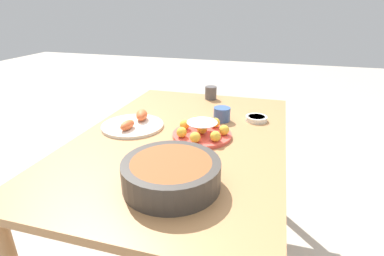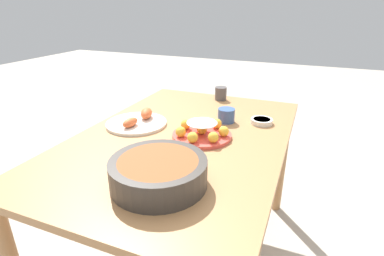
# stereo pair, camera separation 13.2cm
# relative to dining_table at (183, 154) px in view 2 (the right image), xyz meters

# --- Properties ---
(dining_table) EXTENTS (1.34, 0.90, 0.73)m
(dining_table) POSITION_rel_dining_table_xyz_m (0.00, 0.00, 0.00)
(dining_table) COLOR #A87547
(dining_table) RESTS_ON ground_plane
(cake_plate) EXTENTS (0.26, 0.26, 0.08)m
(cake_plate) POSITION_rel_dining_table_xyz_m (-0.01, 0.09, 0.12)
(cake_plate) COLOR #E04C42
(cake_plate) RESTS_ON dining_table
(serving_bowl) EXTENTS (0.32, 0.32, 0.09)m
(serving_bowl) POSITION_rel_dining_table_xyz_m (0.39, 0.09, 0.14)
(serving_bowl) COLOR #3D3833
(serving_bowl) RESTS_ON dining_table
(sauce_bowl) EXTENTS (0.11, 0.11, 0.02)m
(sauce_bowl) POSITION_rel_dining_table_xyz_m (-0.28, 0.30, 0.11)
(sauce_bowl) COLOR silver
(sauce_bowl) RESTS_ON dining_table
(seafood_platter) EXTENTS (0.29, 0.29, 0.06)m
(seafood_platter) POSITION_rel_dining_table_xyz_m (-0.04, -0.26, 0.11)
(seafood_platter) COLOR silver
(seafood_platter) RESTS_ON dining_table
(cup_near) EXTENTS (0.07, 0.07, 0.08)m
(cup_near) POSITION_rel_dining_table_xyz_m (-0.58, 0.00, 0.13)
(cup_near) COLOR #4C4747
(cup_near) RESTS_ON dining_table
(cup_far) EXTENTS (0.08, 0.08, 0.07)m
(cup_far) POSITION_rel_dining_table_xyz_m (-0.23, 0.14, 0.13)
(cup_far) COLOR #38568E
(cup_far) RESTS_ON dining_table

